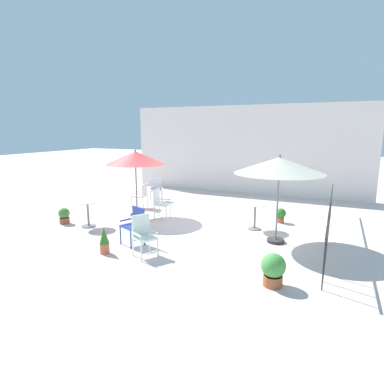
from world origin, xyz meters
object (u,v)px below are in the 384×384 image
(cafe_table_0, at_px, (88,209))
(potted_plant_1, at_px, (273,269))
(cafe_table_1, at_px, (255,212))
(patio_chair_4, at_px, (135,223))
(potted_plant_2, at_px, (104,240))
(potted_plant_3, at_px, (281,215))
(patio_umbrella_1, at_px, (135,159))
(patio_chair_0, at_px, (143,233))
(patio_chair_2, at_px, (141,194))
(patio_chair_3, at_px, (160,201))
(potted_plant_0, at_px, (64,216))
(patio_umbrella_0, at_px, (279,166))
(patio_chair_1, at_px, (156,188))

(cafe_table_0, distance_m, potted_plant_1, 5.79)
(cafe_table_1, distance_m, patio_chair_4, 3.41)
(potted_plant_2, distance_m, potted_plant_3, 5.32)
(patio_umbrella_1, distance_m, patio_chair_0, 3.70)
(patio_chair_2, height_order, patio_chair_3, patio_chair_3)
(potted_plant_0, distance_m, potted_plant_1, 6.63)
(patio_umbrella_0, bearing_deg, potted_plant_1, -81.28)
(patio_chair_1, height_order, potted_plant_0, patio_chair_1)
(cafe_table_0, height_order, patio_chair_3, patio_chair_3)
(patio_chair_4, distance_m, potted_plant_3, 4.52)
(potted_plant_0, height_order, potted_plant_3, potted_plant_0)
(cafe_table_1, height_order, patio_chair_0, patio_chair_0)
(patio_chair_2, relative_size, patio_chair_4, 0.95)
(patio_chair_3, bearing_deg, patio_umbrella_0, -10.90)
(potted_plant_0, bearing_deg, patio_umbrella_0, 8.87)
(patio_chair_0, relative_size, patio_chair_4, 1.01)
(patio_umbrella_1, bearing_deg, potted_plant_2, -69.29)
(potted_plant_0, distance_m, potted_plant_2, 3.03)
(patio_chair_0, height_order, patio_chair_4, patio_chair_0)
(cafe_table_0, bearing_deg, patio_chair_3, 47.60)
(potted_plant_0, bearing_deg, potted_plant_3, 25.09)
(potted_plant_0, distance_m, potted_plant_3, 6.56)
(cafe_table_1, relative_size, potted_plant_2, 1.20)
(potted_plant_1, bearing_deg, potted_plant_3, 97.33)
(patio_umbrella_1, relative_size, potted_plant_3, 4.86)
(potted_plant_0, relative_size, potted_plant_2, 0.78)
(cafe_table_0, relative_size, patio_chair_2, 0.88)
(potted_plant_1, bearing_deg, potted_plant_0, 167.66)
(patio_chair_1, height_order, potted_plant_3, patio_chair_1)
(patio_umbrella_0, height_order, potted_plant_3, patio_umbrella_0)
(patio_chair_1, relative_size, patio_chair_4, 0.99)
(patio_chair_4, distance_m, potted_plant_1, 3.62)
(potted_plant_3, bearing_deg, patio_umbrella_1, -165.28)
(patio_umbrella_0, height_order, patio_chair_2, patio_umbrella_0)
(patio_umbrella_0, distance_m, patio_umbrella_1, 4.64)
(patio_chair_0, height_order, potted_plant_1, patio_chair_0)
(cafe_table_1, bearing_deg, patio_chair_3, -177.69)
(cafe_table_1, xyz_separation_m, patio_chair_1, (-4.49, 2.11, 0.01))
(patio_chair_0, distance_m, patio_chair_3, 3.07)
(patio_umbrella_1, height_order, potted_plant_3, patio_umbrella_1)
(patio_chair_2, relative_size, potted_plant_2, 1.41)
(cafe_table_0, relative_size, patio_chair_3, 0.79)
(patio_chair_3, relative_size, potted_plant_3, 2.18)
(patio_chair_1, bearing_deg, patio_chair_0, -62.18)
(cafe_table_0, xyz_separation_m, patio_chair_4, (2.08, -0.67, 0.01))
(cafe_table_0, relative_size, potted_plant_0, 1.59)
(patio_chair_2, height_order, potted_plant_0, patio_chair_2)
(cafe_table_0, distance_m, patio_chair_0, 2.94)
(patio_umbrella_1, distance_m, potted_plant_1, 6.02)
(potted_plant_1, bearing_deg, patio_chair_3, 143.07)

